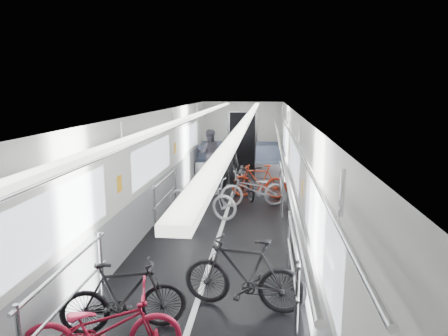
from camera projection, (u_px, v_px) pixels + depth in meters
The scene contains 10 objects.
car_shell at pixel (230, 159), 10.08m from camera, with size 3.02×14.01×2.41m.
bike_left_near at pixel (102, 328), 4.14m from camera, with size 0.57×1.64×0.86m, color #AC1532.
bike_left_mid at pixel (124, 297), 4.74m from camera, with size 0.42×1.49×0.89m, color black.
bike_left_far at pixel (202, 198), 9.03m from camera, with size 0.60×1.73×0.91m, color silver.
bike_right_near at pixel (244, 273), 5.23m from camera, with size 0.46×1.65×0.99m, color black.
bike_right_mid at pixel (254, 189), 9.85m from camera, with size 0.58×1.66×0.87m, color #A8A7AC.
bike_right_far at pixel (259, 181), 10.63m from camera, with size 0.43×1.51×0.91m, color red.
bike_aisle at pixel (246, 180), 10.75m from camera, with size 0.59×1.70×0.89m, color black.
person_standing at pixel (228, 166), 10.82m from camera, with size 0.60×0.39×1.64m, color black.
person_seated at pixel (209, 153), 13.15m from camera, with size 0.77×0.60×1.57m, color #2E2B33.
Camera 1 is at (0.89, -8.11, 2.87)m, focal length 32.00 mm.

